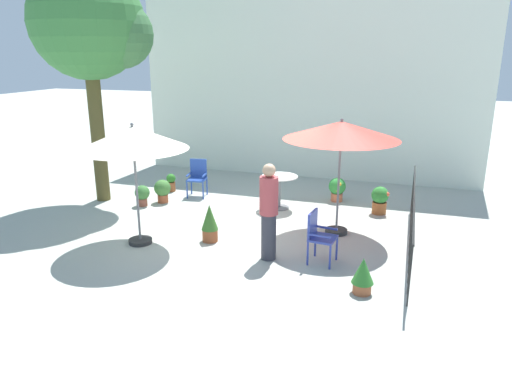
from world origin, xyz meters
TOP-DOWN VIEW (x-y plane):
  - ground_plane at (0.00, 0.00)m, footprint 60.00×60.00m
  - villa_facade at (0.00, 4.62)m, footprint 9.56×0.30m
  - terrace_railing at (3.01, -0.00)m, footprint 0.03×4.80m
  - shade_tree at (-4.10, 0.84)m, footprint 2.64×2.51m
  - patio_umbrella_0 at (1.61, 0.32)m, footprint 2.21×2.21m
  - patio_umbrella_1 at (-1.83, -1.34)m, footprint 1.98×1.98m
  - cafe_table_0 at (0.11, 1.48)m, footprint 0.82×0.82m
  - patio_chair_0 at (1.51, -1.13)m, footprint 0.47×0.49m
  - patio_chair_1 at (-2.08, 1.82)m, footprint 0.51×0.50m
  - potted_plant_0 at (-2.65, 1.06)m, footprint 0.40×0.40m
  - potted_plant_1 at (1.29, 2.44)m, footprint 0.41×0.41m
  - potted_plant_2 at (2.33, 1.81)m, footprint 0.39×0.38m
  - potted_plant_3 at (2.35, -2.02)m, footprint 0.33×0.33m
  - potted_plant_4 at (-2.91, 1.97)m, footprint 0.24×0.24m
  - potted_plant_5 at (-0.62, -0.84)m, footprint 0.32×0.32m
  - potted_plant_6 at (-2.97, 0.67)m, footprint 0.34×0.34m
  - standing_person at (0.67, -1.26)m, footprint 0.44×0.44m

SIDE VIEW (x-z plane):
  - ground_plane at x=0.00m, z-range 0.00..0.00m
  - potted_plant_4 at x=-2.91m, z-range 0.02..0.48m
  - potted_plant_6 at x=-2.97m, z-range 0.04..0.53m
  - potted_plant_3 at x=2.35m, z-range 0.02..0.59m
  - potted_plant_0 at x=-2.65m, z-range 0.04..0.59m
  - potted_plant_1 at x=1.29m, z-range 0.03..0.61m
  - potted_plant_2 at x=2.33m, z-range 0.03..0.64m
  - potted_plant_5 at x=-0.62m, z-range 0.01..0.74m
  - patio_chair_0 at x=1.51m, z-range 0.07..0.97m
  - patio_chair_1 at x=-2.08m, z-range 0.06..0.98m
  - cafe_table_0 at x=0.11m, z-range 0.15..0.92m
  - terrace_railing at x=3.01m, z-range 0.18..1.19m
  - standing_person at x=0.67m, z-range 0.03..1.73m
  - patio_umbrella_1 at x=-1.83m, z-range 0.85..3.13m
  - patio_umbrella_0 at x=1.61m, z-range 0.89..3.19m
  - villa_facade at x=0.00m, z-range 0.00..4.95m
  - shade_tree at x=-4.10m, z-range 1.40..6.75m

